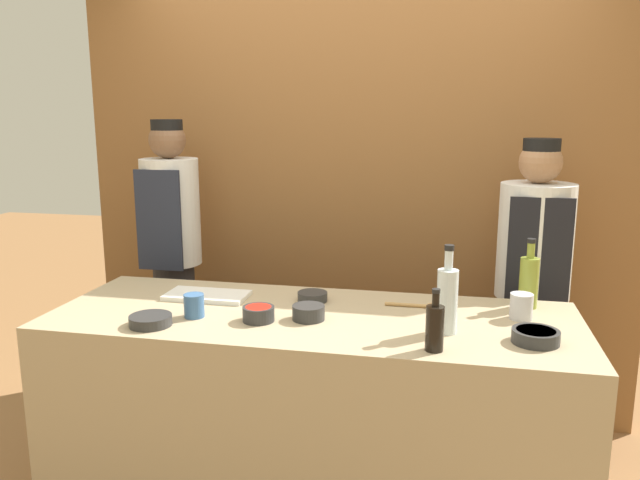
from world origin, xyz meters
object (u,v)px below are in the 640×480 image
at_px(sauce_bowl_green, 309,312).
at_px(cup_steel, 521,306).
at_px(bottle_clear, 447,299).
at_px(chef_right, 531,291).
at_px(sauce_bowl_brown, 312,296).
at_px(sauce_bowl_yellow, 151,320).
at_px(wooden_spoon, 419,305).
at_px(cutting_board, 207,295).
at_px(bottle_oil, 529,281).
at_px(sauce_bowl_red, 259,313).
at_px(sauce_bowl_purple, 536,336).
at_px(cup_blue, 194,306).
at_px(bottle_soy, 435,327).
at_px(chef_left, 173,260).

relative_size(sauce_bowl_green, cup_steel, 1.25).
relative_size(bottle_clear, chef_right, 0.21).
xyz_separation_m(sauce_bowl_brown, cup_steel, (0.87, -0.06, 0.03)).
xyz_separation_m(sauce_bowl_yellow, cup_steel, (1.42, 0.38, 0.03)).
bearing_deg(sauce_bowl_yellow, cup_steel, 15.06).
relative_size(wooden_spoon, chef_right, 0.14).
relative_size(cutting_board, bottle_oil, 1.22).
bearing_deg(sauce_bowl_red, sauce_bowl_brown, 63.51).
bearing_deg(sauce_bowl_brown, chef_right, 28.29).
height_order(sauce_bowl_green, sauce_bowl_yellow, sauce_bowl_green).
bearing_deg(cup_steel, sauce_bowl_purple, -84.64).
bearing_deg(wooden_spoon, cup_blue, -160.55).
relative_size(sauce_bowl_yellow, bottle_soy, 0.74).
relative_size(cutting_board, cup_steel, 3.49).
bearing_deg(cup_steel, sauce_bowl_green, -167.39).
relative_size(bottle_soy, wooden_spoon, 0.96).
distance_m(sauce_bowl_brown, cup_blue, 0.52).
bearing_deg(chef_left, chef_right, -0.00).
height_order(bottle_clear, chef_left, chef_left).
distance_m(sauce_bowl_green, bottle_soy, 0.55).
distance_m(sauce_bowl_yellow, chef_right, 1.81).
height_order(sauce_bowl_green, wooden_spoon, sauce_bowl_green).
bearing_deg(sauce_bowl_brown, bottle_oil, 6.50).
distance_m(sauce_bowl_yellow, cup_steel, 1.47).
bearing_deg(sauce_bowl_purple, bottle_clear, 172.35).
xyz_separation_m(bottle_oil, wooden_spoon, (-0.45, -0.10, -0.11)).
height_order(wooden_spoon, chef_left, chef_left).
xyz_separation_m(sauce_bowl_yellow, wooden_spoon, (1.01, 0.44, -0.01)).
bearing_deg(bottle_oil, sauce_bowl_yellow, -159.55).
distance_m(bottle_oil, chef_left, 1.87).
xyz_separation_m(sauce_bowl_yellow, bottle_clear, (1.12, 0.16, 0.11)).
bearing_deg(bottle_clear, chef_right, 63.52).
bearing_deg(sauce_bowl_red, cutting_board, 141.47).
height_order(sauce_bowl_green, sauce_bowl_red, same).
bearing_deg(chef_left, bottle_oil, -13.15).
distance_m(sauce_bowl_purple, sauce_bowl_yellow, 1.45).
relative_size(bottle_oil, cup_blue, 3.13).
bearing_deg(wooden_spoon, sauce_bowl_red, -153.48).
xyz_separation_m(bottle_oil, bottle_soy, (-0.37, -0.58, -0.03)).
bearing_deg(sauce_bowl_red, sauce_bowl_green, 17.02).
xyz_separation_m(sauce_bowl_red, wooden_spoon, (0.61, 0.31, -0.02)).
bearing_deg(cup_blue, cutting_board, 101.08).
bearing_deg(sauce_bowl_green, cutting_board, 158.96).
bearing_deg(sauce_bowl_yellow, chef_right, 32.36).
height_order(sauce_bowl_purple, bottle_clear, bottle_clear).
relative_size(bottle_oil, chef_left, 0.18).
bearing_deg(bottle_soy, wooden_spoon, 99.38).
height_order(bottle_clear, cup_blue, bottle_clear).
relative_size(sauce_bowl_red, wooden_spoon, 0.55).
bearing_deg(chef_right, sauce_bowl_red, -143.72).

